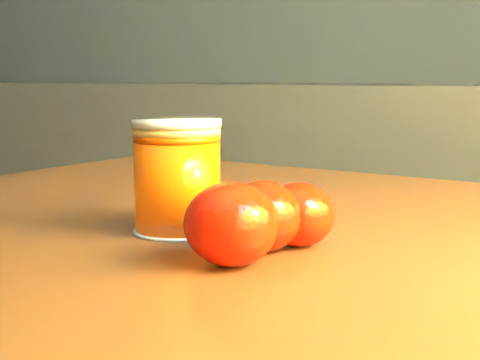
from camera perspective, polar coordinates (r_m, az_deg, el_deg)
The scene contains 6 objects.
kitchen_counter at distance 2.23m, azimuth -6.34°, elevation -3.45°, with size 3.15×0.60×0.90m, color #434447.
table at distance 0.69m, azimuth 4.53°, elevation -11.84°, with size 1.11×0.84×0.78m.
juice_glass at distance 0.61m, azimuth -5.37°, elevation 0.28°, with size 0.08×0.08×0.10m.
orange_front at distance 0.55m, azimuth 1.91°, elevation -3.10°, with size 0.07×0.07×0.06m, color #FF1B05.
orange_back at distance 0.57m, azimuth 5.03°, elevation -2.94°, with size 0.06×0.06×0.05m, color #FF1B05.
orange_extra at distance 0.50m, azimuth -0.74°, elevation -3.77°, with size 0.07×0.07×0.06m, color #FF1B05.
Camera 1 is at (1.21, -0.36, 0.92)m, focal length 50.00 mm.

